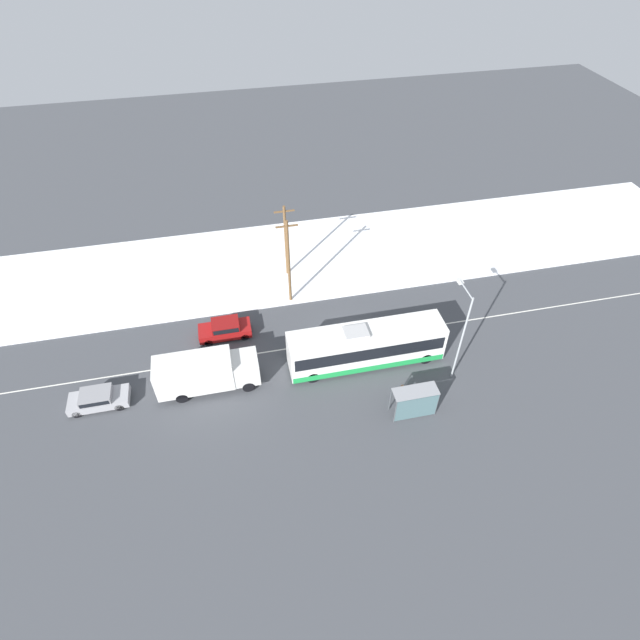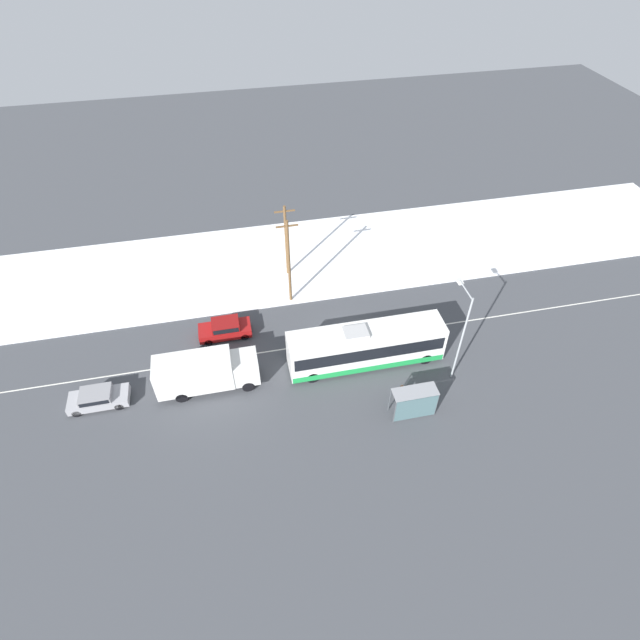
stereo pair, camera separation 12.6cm
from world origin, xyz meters
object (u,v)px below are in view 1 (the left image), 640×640
Objects in this scene: sedan_car at (225,328)px; streetlamp at (462,326)px; city_bus at (366,346)px; box_truck at (205,372)px; utility_pole_roadside at (289,262)px; bus_shelter at (416,401)px; utility_pole_snowlot at (286,240)px; parked_car_near_truck at (98,398)px; pedestrian_at_stop at (402,391)px.

sedan_car is 0.53× the size of streetlamp.
city_bus reaches higher than box_truck.
box_truck is 11.67m from utility_pole_roadside.
box_truck is 15.26m from bus_shelter.
box_truck is at bearing 179.77° from city_bus.
utility_pole_snowlot reaches higher than bus_shelter.
utility_pole_snowlot is at bearing -131.98° from sedan_car.
box_truck is 1.75× the size of sedan_car.
bus_shelter reaches higher than parked_car_near_truck.
streetlamp is (4.13, 3.23, 3.28)m from bus_shelter.
city_bus is at bearing -0.23° from box_truck.
parked_car_near_truck is 22.66m from bus_shelter.
city_bus is at bearing -0.12° from parked_car_near_truck.
streetlamp is at bearing 38.00° from bus_shelter.
sedan_car is (1.75, 5.13, -0.86)m from box_truck.
city_bus is 12.19m from box_truck.
pedestrian_at_stop is 0.23× the size of utility_pole_snowlot.
bus_shelter is at bearing -14.61° from parked_car_near_truck.
bus_shelter is 0.43× the size of utility_pole_snowlot.
utility_pole_roadside is 3.90m from utility_pole_snowlot.
box_truck is 0.94× the size of streetlamp.
parked_car_near_truck is 26.50m from streetlamp.
pedestrian_at_stop is 14.28m from utility_pole_roadside.
parked_car_near_truck is 0.58× the size of utility_pole_snowlot.
pedestrian_at_stop is at bearing 142.07° from sedan_car.
bus_shelter is at bearing -71.00° from city_bus.
parked_car_near_truck is at bearing 174.56° from streetlamp.
bus_shelter is (14.14, -5.72, 0.00)m from box_truck.
bus_shelter is at bearing -71.32° from utility_pole_snowlot.
bus_shelter reaches higher than pedestrian_at_stop.
box_truck is 2.37× the size of bus_shelter.
city_bus is 7.31× the size of pedestrian_at_stop.
pedestrian_at_stop is 1.72m from bus_shelter.
box_truck reaches higher than pedestrian_at_stop.
utility_pole_roadside reaches higher than utility_pole_snowlot.
city_bus is 6.00m from bus_shelter.
box_truck is 1.77× the size of parked_car_near_truck.
sedan_car is 7.64m from utility_pole_roadside.
bus_shelter is at bearing -65.44° from utility_pole_roadside.
city_bus is 1.65× the size of utility_pole_snowlot.
box_truck is at bearing 172.24° from streetlamp.
box_truck is at bearing 157.98° from bus_shelter.
box_truck is 0.90× the size of utility_pole_roadside.
streetlamp reaches higher than box_truck.
utility_pole_roadside is (-4.47, 8.38, 2.60)m from city_bus.
city_bus is 4.48m from pedestrian_at_stop.
utility_pole_roadside is (-10.55, 10.82, -0.62)m from streetlamp.
city_bus is 1.51× the size of streetlamp.
utility_pole_roadside is (5.98, 3.20, 3.51)m from sedan_car.
bus_shelter is 0.38× the size of utility_pole_roadside.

